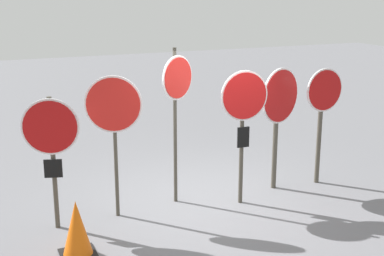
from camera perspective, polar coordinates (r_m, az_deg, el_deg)
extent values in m
plane|color=slate|center=(8.85, 1.64, -8.16)|extent=(40.00, 40.00, 0.00)
cylinder|color=#474238|center=(7.95, -14.55, -3.75)|extent=(0.07, 0.07, 1.97)
cylinder|color=white|center=(7.73, -14.88, 0.12)|extent=(0.78, 0.26, 0.81)
cylinder|color=#AD0F0F|center=(7.72, -14.90, 0.09)|extent=(0.73, 0.24, 0.75)
cube|color=black|center=(7.91, -14.59, -4.20)|extent=(0.25, 0.10, 0.27)
cylinder|color=#474238|center=(8.15, -8.16, -2.21)|extent=(0.06, 0.06, 2.17)
cylinder|color=white|center=(7.93, -8.39, 2.52)|extent=(0.80, 0.34, 0.86)
cylinder|color=red|center=(7.91, -8.40, 2.49)|extent=(0.75, 0.32, 0.80)
cylinder|color=#474238|center=(8.58, -1.81, 0.09)|extent=(0.06, 0.06, 2.55)
cylinder|color=white|center=(8.37, -1.58, 5.37)|extent=(0.63, 0.36, 0.70)
cylinder|color=red|center=(8.36, -1.48, 5.36)|extent=(0.57, 0.33, 0.64)
cylinder|color=#474238|center=(8.60, 5.32, -1.13)|extent=(0.07, 0.07, 2.20)
cylinder|color=white|center=(8.39, 5.60, 3.45)|extent=(0.80, 0.07, 0.80)
cylinder|color=red|center=(8.37, 5.66, 3.42)|extent=(0.74, 0.06, 0.74)
cube|color=black|center=(8.54, 5.49, -0.98)|extent=(0.20, 0.03, 0.33)
cylinder|color=#474238|center=(9.36, 8.89, -0.64)|extent=(0.09, 0.09, 1.98)
cylinder|color=white|center=(9.16, 9.39, 3.41)|extent=(0.90, 0.35, 0.95)
cylinder|color=#AD0F0F|center=(9.15, 9.48, 3.39)|extent=(0.84, 0.33, 0.89)
cylinder|color=#474238|center=(9.77, 13.44, -0.23)|extent=(0.08, 0.08, 1.97)
cylinder|color=white|center=(9.57, 13.95, 3.95)|extent=(0.76, 0.08, 0.76)
cylinder|color=#AD0F0F|center=(9.55, 14.02, 3.93)|extent=(0.70, 0.07, 0.70)
cube|color=black|center=(7.47, -12.03, -12.99)|extent=(0.47, 0.47, 0.02)
cone|color=#E05B0C|center=(7.30, -12.19, -10.32)|extent=(0.39, 0.39, 0.75)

